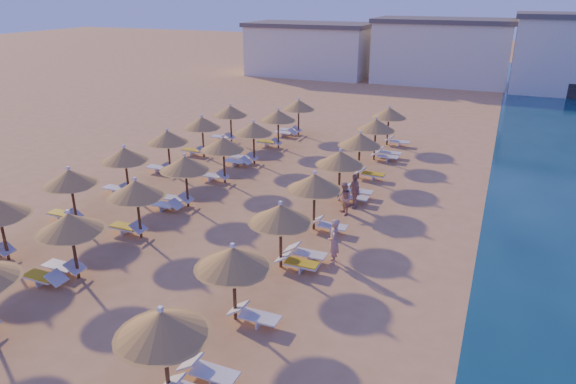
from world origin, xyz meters
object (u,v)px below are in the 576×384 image
at_px(parasol_row_east, 299,198).
at_px(beachgoer_a, 333,242).
at_px(beachgoer_b, 344,199).
at_px(parasol_row_west, 162,176).
at_px(beachgoer_c, 354,191).

distance_m(parasol_row_east, beachgoer_a, 2.36).
bearing_deg(beachgoer_a, beachgoer_b, 172.41).
bearing_deg(parasol_row_west, beachgoer_c, 33.22).
distance_m(parasol_row_east, beachgoer_b, 4.35).
height_order(beachgoer_b, beachgoer_c, beachgoer_c).
xyz_separation_m(parasol_row_west, beachgoer_b, (7.57, 4.02, -1.46)).
bearing_deg(beachgoer_b, parasol_row_west, -103.14).
bearing_deg(beachgoer_c, parasol_row_west, -95.93).
bearing_deg(parasol_row_west, parasol_row_east, 0.00).
distance_m(parasol_row_east, parasol_row_west, 6.80).
distance_m(beachgoer_b, beachgoer_c, 1.10).
relative_size(beachgoer_b, beachgoer_a, 0.86).
relative_size(parasol_row_east, beachgoer_b, 22.42).
height_order(parasol_row_east, beachgoer_a, parasol_row_east).
bearing_deg(parasol_row_east, parasol_row_west, 180.00).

